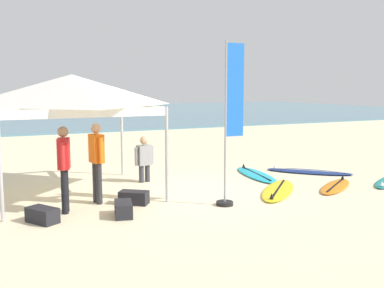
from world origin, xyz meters
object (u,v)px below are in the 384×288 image
at_px(person_grey, 144,157).
at_px(surfboard_navy, 309,172).
at_px(surfboard_cyan, 256,174).
at_px(banner_flag, 230,130).
at_px(surfboard_orange, 335,186).
at_px(gear_bag_near_tent, 134,198).
at_px(surfboard_yellow, 278,190).
at_px(person_red, 64,163).
at_px(gear_bag_by_pole, 42,215).
at_px(gear_bag_on_sand, 123,209).
at_px(person_orange, 97,157).
at_px(canopy_tent, 72,90).

bearing_deg(person_grey, surfboard_navy, -10.65).
distance_m(surfboard_navy, surfboard_cyan, 1.65).
height_order(surfboard_cyan, banner_flag, banner_flag).
height_order(surfboard_orange, gear_bag_near_tent, gear_bag_near_tent).
bearing_deg(surfboard_yellow, surfboard_cyan, 71.91).
bearing_deg(surfboard_yellow, person_red, 175.38).
height_order(surfboard_navy, surfboard_cyan, same).
relative_size(surfboard_navy, person_grey, 1.84).
bearing_deg(banner_flag, surfboard_orange, 4.17).
distance_m(surfboard_yellow, gear_bag_near_tent, 3.47).
distance_m(surfboard_yellow, banner_flag, 2.30).
height_order(gear_bag_by_pole, gear_bag_on_sand, same).
bearing_deg(gear_bag_by_pole, person_grey, 41.09).
bearing_deg(person_red, person_grey, 40.35).
distance_m(person_orange, gear_bag_near_tent, 1.16).
bearing_deg(person_orange, gear_bag_near_tent, -32.09).
distance_m(surfboard_cyan, surfboard_yellow, 1.91).
distance_m(person_grey, banner_flag, 3.16).
xyz_separation_m(canopy_tent, banner_flag, (2.73, -2.42, -0.82)).
distance_m(person_orange, person_grey, 2.28).
height_order(surfboard_orange, gear_bag_by_pole, gear_bag_by_pole).
bearing_deg(surfboard_cyan, canopy_tent, 178.70).
bearing_deg(gear_bag_near_tent, surfboard_yellow, -6.80).
bearing_deg(surfboard_orange, surfboard_navy, 69.20).
xyz_separation_m(surfboard_cyan, surfboard_yellow, (-0.59, -1.81, -0.00)).
relative_size(canopy_tent, surfboard_yellow, 1.57).
xyz_separation_m(banner_flag, gear_bag_on_sand, (-2.26, 0.15, -1.43)).
bearing_deg(surfboard_cyan, banner_flag, -133.92).
bearing_deg(surfboard_cyan, gear_bag_by_pole, -162.21).
bearing_deg(person_red, person_orange, 30.35).
distance_m(surfboard_navy, banner_flag, 4.61).
height_order(person_red, gear_bag_near_tent, person_red).
height_order(surfboard_navy, banner_flag, banner_flag).
distance_m(surfboard_navy, gear_bag_near_tent, 5.76).
xyz_separation_m(surfboard_navy, person_red, (-7.07, -1.12, 0.95)).
bearing_deg(surfboard_yellow, banner_flag, -162.99).
distance_m(person_red, gear_bag_near_tent, 1.65).
relative_size(canopy_tent, person_red, 1.99).
relative_size(canopy_tent, surfboard_orange, 1.77).
xyz_separation_m(surfboard_navy, person_orange, (-6.32, -0.69, 0.95)).
bearing_deg(surfboard_orange, gear_bag_by_pole, 178.56).
xyz_separation_m(person_red, gear_bag_by_pole, (-0.50, -0.49, -0.85)).
bearing_deg(person_orange, gear_bag_on_sand, -79.94).
distance_m(gear_bag_near_tent, gear_bag_by_pole, 1.98).
distance_m(gear_bag_near_tent, gear_bag_on_sand, 0.89).
bearing_deg(surfboard_orange, person_orange, 168.98).
bearing_deg(person_orange, surfboard_cyan, 11.81).
xyz_separation_m(surfboard_cyan, person_red, (-5.45, -1.42, 0.95)).
bearing_deg(gear_bag_near_tent, gear_bag_by_pole, -165.19).
distance_m(canopy_tent, surfboard_cyan, 5.49).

